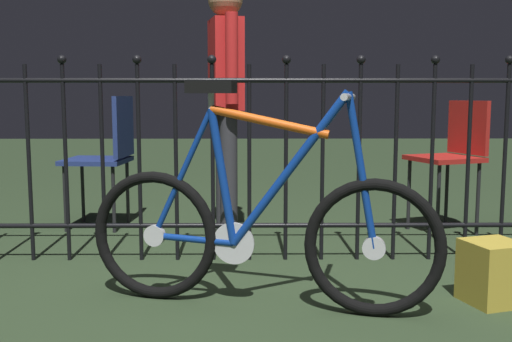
# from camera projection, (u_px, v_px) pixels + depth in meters

# --- Properties ---
(ground_plane) EXTENTS (20.00, 20.00, 0.00)m
(ground_plane) POSITION_uv_depth(u_px,v_px,m) (253.00, 305.00, 2.57)
(ground_plane) COLOR #2B3C24
(iron_fence) EXTENTS (4.41, 0.07, 1.16)m
(iron_fence) POSITION_uv_depth(u_px,v_px,m) (243.00, 154.00, 3.21)
(iron_fence) COLOR black
(iron_fence) RESTS_ON ground
(bicycle) EXTENTS (1.47, 0.49, 0.95)m
(bicycle) POSITION_uv_depth(u_px,v_px,m) (259.00, 229.00, 2.51)
(bicycle) COLOR black
(bicycle) RESTS_ON ground
(chair_red) EXTENTS (0.49, 0.49, 0.86)m
(chair_red) POSITION_uv_depth(u_px,v_px,m) (454.00, 150.00, 3.91)
(chair_red) COLOR black
(chair_red) RESTS_ON ground
(chair_navy) EXTENTS (0.44, 0.43, 0.88)m
(chair_navy) POSITION_uv_depth(u_px,v_px,m) (108.00, 149.00, 4.03)
(chair_navy) COLOR black
(chair_navy) RESTS_ON ground
(person_visitor) EXTENTS (0.24, 0.47, 1.59)m
(person_visitor) POSITION_uv_depth(u_px,v_px,m) (226.00, 87.00, 3.78)
(person_visitor) COLOR #2D2D33
(person_visitor) RESTS_ON ground
(display_crate) EXTENTS (0.28, 0.28, 0.27)m
(display_crate) POSITION_uv_depth(u_px,v_px,m) (493.00, 272.00, 2.58)
(display_crate) COLOR #B29933
(display_crate) RESTS_ON ground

